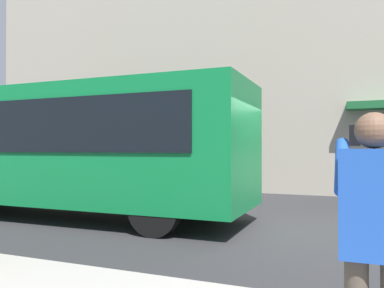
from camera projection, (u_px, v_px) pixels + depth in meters
ground_plane at (274, 232)px, 7.48m from camera, size 60.00×60.00×0.00m
building_facade_far at (307, 27)px, 13.84m from camera, size 28.00×1.55×12.00m
red_bus at (64, 146)px, 9.27m from camera, size 9.05×2.54×3.08m
pedestrian_photographer at (375, 230)px, 2.32m from camera, size 0.53×0.52×1.70m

